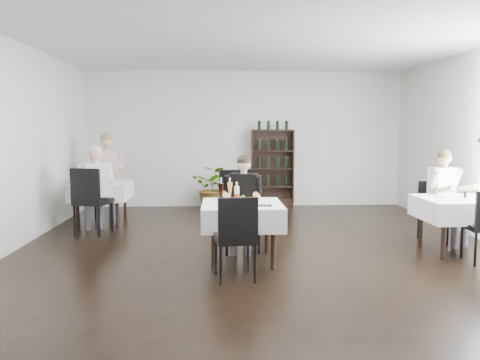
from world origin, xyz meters
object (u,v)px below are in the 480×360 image
object	(u,v)px
wine_shelf	(272,169)
diner_main	(243,196)
main_table	(242,215)
potted_tree	(213,187)

from	to	relation	value
wine_shelf	diner_main	size ratio (longest dim) A/B	1.28
diner_main	wine_shelf	bearing A→B (deg)	77.20
diner_main	main_table	bearing A→B (deg)	-94.47
wine_shelf	diner_main	bearing A→B (deg)	-102.80
wine_shelf	potted_tree	xyz separation A→B (m)	(-1.31, -0.22, -0.37)
wine_shelf	diner_main	xyz separation A→B (m)	(-0.86, -3.78, -0.06)
main_table	potted_tree	bearing A→B (deg)	95.66
wine_shelf	potted_tree	world-z (taller)	wine_shelf
wine_shelf	potted_tree	size ratio (longest dim) A/B	1.85
main_table	diner_main	distance (m)	0.57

